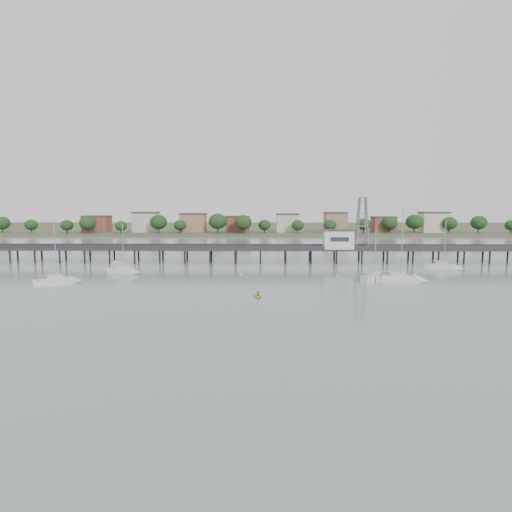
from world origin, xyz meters
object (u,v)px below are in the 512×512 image
(sailboat_d, at_px, (407,279))
(sailboat_e, at_px, (447,267))
(sailboat_a, at_px, (62,281))
(sailboat_c, at_px, (376,278))
(yellow_dinghy, at_px, (258,297))
(pier, at_px, (248,249))
(sailboat_b, at_px, (126,271))
(white_tender, at_px, (118,264))
(lattice_tower, at_px, (362,223))

(sailboat_d, relative_size, sailboat_e, 1.21)
(sailboat_d, bearing_deg, sailboat_a, -171.03)
(sailboat_d, distance_m, sailboat_c, 6.11)
(yellow_dinghy, bearing_deg, sailboat_a, 152.70)
(pier, distance_m, sailboat_a, 49.87)
(pier, distance_m, sailboat_b, 34.51)
(sailboat_e, bearing_deg, sailboat_b, -152.56)
(sailboat_e, height_order, sailboat_b, sailboat_e)
(sailboat_c, bearing_deg, pier, 93.39)
(sailboat_b, height_order, white_tender, sailboat_b)
(yellow_dinghy, bearing_deg, sailboat_d, 15.51)
(sailboat_c, bearing_deg, white_tender, 119.35)
(sailboat_b, bearing_deg, lattice_tower, 33.45)
(sailboat_e, xyz_separation_m, white_tender, (-84.24, 6.26, -0.19))
(lattice_tower, relative_size, white_tender, 3.80)
(lattice_tower, distance_m, sailboat_e, 24.76)
(pier, xyz_separation_m, sailboat_a, (-36.47, -33.87, -3.16))
(pier, xyz_separation_m, sailboat_d, (33.99, -30.57, -3.17))
(sailboat_d, height_order, white_tender, sailboat_d)
(lattice_tower, bearing_deg, sailboat_a, -153.52)
(lattice_tower, xyz_separation_m, sailboat_b, (-59.25, -20.26, -10.45))
(pier, xyz_separation_m, lattice_tower, (31.50, 0.00, 7.31))
(sailboat_d, height_order, sailboat_e, sailboat_d)
(lattice_tower, bearing_deg, sailboat_b, -161.12)
(white_tender, bearing_deg, lattice_tower, 24.05)
(sailboat_c, bearing_deg, lattice_tower, 42.31)
(pier, xyz_separation_m, sailboat_e, (49.97, -12.75, -3.15))
(sailboat_e, relative_size, sailboat_b, 1.08)
(white_tender, bearing_deg, sailboat_c, -1.17)
(sailboat_a, xyz_separation_m, sailboat_c, (64.64, 5.17, 0.01))
(pier, bearing_deg, sailboat_a, -137.12)
(pier, height_order, sailboat_b, sailboat_b)
(sailboat_a, height_order, white_tender, sailboat_a)
(lattice_tower, distance_m, sailboat_b, 63.49)
(sailboat_b, xyz_separation_m, yellow_dinghy, (31.00, -25.44, -0.65))
(sailboat_b, xyz_separation_m, sailboat_c, (55.92, -8.43, 0.00))
(pier, relative_size, sailboat_c, 12.70)
(pier, height_order, lattice_tower, lattice_tower)
(lattice_tower, bearing_deg, yellow_dinghy, -121.72)
(sailboat_c, xyz_separation_m, yellow_dinghy, (-24.92, -17.01, -0.65))
(pier, distance_m, white_tender, 35.04)
(pier, relative_size, sailboat_a, 10.63)
(sailboat_d, height_order, sailboat_b, sailboat_d)
(lattice_tower, relative_size, sailboat_a, 1.10)
(yellow_dinghy, bearing_deg, sailboat_e, 24.51)
(pier, relative_size, lattice_tower, 9.68)
(sailboat_a, relative_size, sailboat_c, 1.19)
(pier, relative_size, sailboat_b, 12.28)
(sailboat_c, bearing_deg, sailboat_e, -4.87)
(sailboat_d, distance_m, sailboat_b, 62.60)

